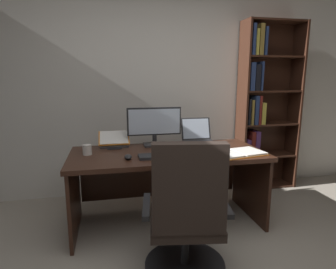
# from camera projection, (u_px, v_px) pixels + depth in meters

# --- Properties ---
(wall_back) EXTENTS (5.27, 0.12, 2.53)m
(wall_back) POSITION_uv_depth(u_px,v_px,m) (158.00, 89.00, 3.48)
(wall_back) COLOR beige
(wall_back) RESTS_ON ground
(desk) EXTENTS (1.80, 0.80, 0.72)m
(desk) POSITION_uv_depth(u_px,v_px,m) (166.00, 168.00, 2.79)
(desk) COLOR #381E14
(desk) RESTS_ON ground
(bookshelf) EXTENTS (0.76, 0.29, 2.07)m
(bookshelf) POSITION_uv_depth(u_px,v_px,m) (261.00, 110.00, 3.58)
(bookshelf) COLOR #381E14
(bookshelf) RESTS_ON ground
(office_chair) EXTENTS (0.66, 0.60, 1.02)m
(office_chair) POSITION_uv_depth(u_px,v_px,m) (187.00, 222.00, 1.98)
(office_chair) COLOR #232326
(office_chair) RESTS_ON ground
(monitor) EXTENTS (0.55, 0.16, 0.39)m
(monitor) POSITION_uv_depth(u_px,v_px,m) (154.00, 126.00, 2.89)
(monitor) COLOR #232326
(monitor) RESTS_ON desk
(laptop) EXTENTS (0.33, 0.33, 0.25)m
(laptop) POSITION_uv_depth(u_px,v_px,m) (199.00, 138.00, 3.02)
(laptop) COLOR #232326
(laptop) RESTS_ON desk
(keyboard) EXTENTS (0.42, 0.15, 0.02)m
(keyboard) POSITION_uv_depth(u_px,v_px,m) (163.00, 156.00, 2.50)
(keyboard) COLOR #232326
(keyboard) RESTS_ON desk
(computer_mouse) EXTENTS (0.06, 0.10, 0.04)m
(computer_mouse) POSITION_uv_depth(u_px,v_px,m) (128.00, 157.00, 2.44)
(computer_mouse) COLOR #232326
(computer_mouse) RESTS_ON desk
(reading_stand_with_book) EXTENTS (0.31, 0.25, 0.14)m
(reading_stand_with_book) POSITION_uv_depth(u_px,v_px,m) (114.00, 139.00, 2.88)
(reading_stand_with_book) COLOR #232326
(reading_stand_with_book) RESTS_ON desk
(open_binder) EXTENTS (0.54, 0.37, 0.02)m
(open_binder) POSITION_uv_depth(u_px,v_px,m) (237.00, 153.00, 2.59)
(open_binder) COLOR orange
(open_binder) RESTS_ON desk
(notepad) EXTENTS (0.18, 0.23, 0.01)m
(notepad) POSITION_uv_depth(u_px,v_px,m) (195.00, 151.00, 2.68)
(notepad) COLOR white
(notepad) RESTS_ON desk
(pen) EXTENTS (0.14, 0.04, 0.01)m
(pen) POSITION_uv_depth(u_px,v_px,m) (197.00, 150.00, 2.68)
(pen) COLOR black
(pen) RESTS_ON notepad
(coffee_mug) EXTENTS (0.08, 0.08, 0.09)m
(coffee_mug) POSITION_uv_depth(u_px,v_px,m) (87.00, 150.00, 2.57)
(coffee_mug) COLOR silver
(coffee_mug) RESTS_ON desk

